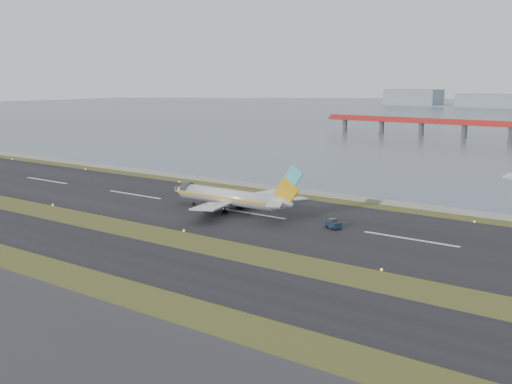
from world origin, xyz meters
TOP-DOWN VIEW (x-y plane):
  - ground at (0.00, 0.00)m, footprint 1000.00×1000.00m
  - taxiway_strip at (0.00, -12.00)m, footprint 1000.00×18.00m
  - runway_strip at (0.00, 30.00)m, footprint 1000.00×45.00m
  - seawall at (0.00, 60.00)m, footprint 1000.00×2.50m
  - airliner at (-4.62, 28.94)m, footprint 38.52×32.89m
  - pushback_tug at (23.34, 28.49)m, footprint 3.88×3.13m

SIDE VIEW (x-z plane):
  - ground at x=0.00m, z-range 0.00..0.00m
  - taxiway_strip at x=0.00m, z-range 0.00..0.10m
  - runway_strip at x=0.00m, z-range 0.00..0.10m
  - seawall at x=0.00m, z-range 0.00..1.00m
  - pushback_tug at x=23.34m, z-range -0.03..2.14m
  - airliner at x=-4.62m, z-range -2.94..9.86m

